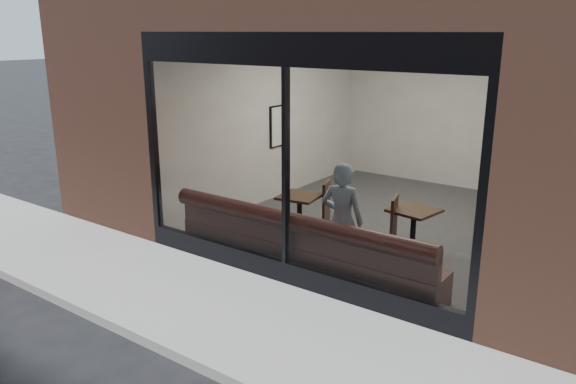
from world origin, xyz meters
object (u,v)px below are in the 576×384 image
Objects in this scene: banquette at (303,257)px; cafe_chair_right at (380,242)px; cafe_table_left at (300,196)px; cafe_table_right at (414,211)px; person at (342,221)px; cafe_chair_left at (314,223)px.

banquette is 1.25m from cafe_chair_right.
cafe_table_right is at bearing 12.30° from cafe_table_left.
person is 3.81× the size of cafe_chair_right.
banquette is 0.77m from person.
cafe_table_left reaches higher than cafe_chair_left.
person is 4.07× the size of cafe_chair_left.
cafe_table_left is 0.58m from cafe_chair_left.
cafe_chair_right is at bearing -149.61° from cafe_table_right.
cafe_chair_left is (-1.63, -0.10, -0.50)m from cafe_table_right.
cafe_table_left is 0.96× the size of cafe_table_right.
cafe_chair_right is (0.60, 1.10, 0.01)m from banquette.
banquette is at bearing 98.56° from cafe_chair_left.
person is 1.42m from cafe_table_left.
person reaches higher than cafe_chair_right.
banquette is 1.31m from cafe_table_left.
banquette is 9.60× the size of cafe_chair_right.
person reaches higher than cafe_chair_left.
cafe_chair_right is at bearing 6.03° from cafe_table_left.
person is at bearing 23.40° from banquette.
banquette is at bearing -126.96° from cafe_table_right.
cafe_table_left reaches higher than banquette.
cafe_chair_left is (0.10, 0.28, -0.50)m from cafe_table_left.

